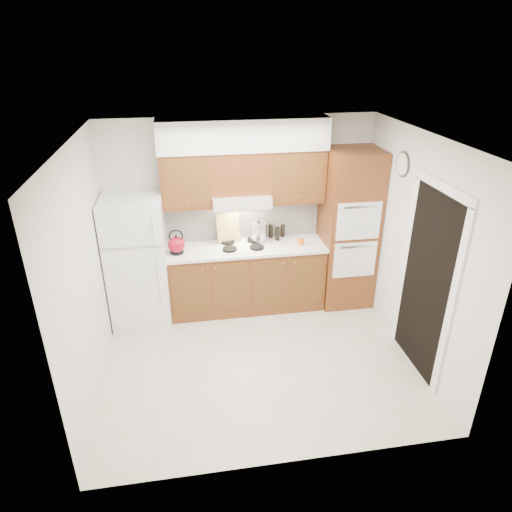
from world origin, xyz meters
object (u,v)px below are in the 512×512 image
Objects in this scene: fridge at (138,261)px; oven_cabinet at (348,229)px; stock_pot at (259,231)px; kettle at (177,245)px.

oven_cabinet reaches higher than fridge.
stock_pot is at bearing 7.09° from fridge.
fridge is 7.80× the size of kettle.
oven_cabinet reaches higher than stock_pot.
oven_cabinet is 9.98× the size of kettle.
fridge is 1.65m from stock_pot.
kettle is (0.51, -0.01, 0.20)m from fridge.
kettle is 0.94× the size of stock_pot.
stock_pot is at bearing 26.58° from kettle.
kettle is at bearing -178.86° from oven_cabinet.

